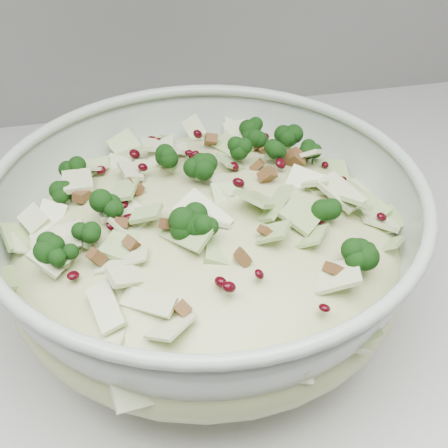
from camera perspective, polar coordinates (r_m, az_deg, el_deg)
mixing_bowl at (r=0.50m, az=-1.58°, el=-2.39°), size 0.41×0.41×0.14m
salad at (r=0.49m, az=-1.63°, el=-0.44°), size 0.34×0.34×0.14m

